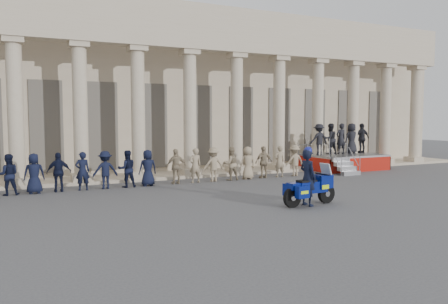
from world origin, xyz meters
TOP-DOWN VIEW (x-y plane):
  - ground at (0.00, 0.00)m, footprint 90.00×90.00m
  - building at (-0.00, 14.74)m, footprint 40.00×12.50m
  - officer_rank at (-2.53, 6.18)m, footprint 18.57×0.60m
  - reviewing_stand at (10.42, 7.61)m, footprint 4.34×4.13m
  - motorcycle at (2.44, -0.35)m, footprint 2.18×0.91m
  - rider at (2.32, -0.36)m, footprint 0.52×0.74m

SIDE VIEW (x-z plane):
  - ground at x=0.00m, z-range 0.00..0.00m
  - motorcycle at x=2.44m, z-range -0.09..1.30m
  - officer_rank at x=-2.53m, z-range 0.00..1.59m
  - rider at x=2.32m, z-range -0.01..1.99m
  - reviewing_stand at x=10.42m, z-range 0.12..2.77m
  - building at x=0.00m, z-range 0.02..9.02m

